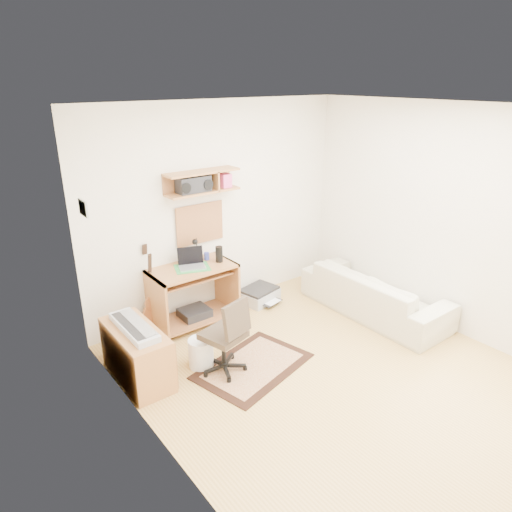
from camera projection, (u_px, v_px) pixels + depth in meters
floor at (330, 374)px, 4.73m from camera, size 3.60×4.00×0.01m
ceiling at (348, 107)px, 3.78m from camera, size 3.60×4.00×0.01m
back_wall at (219, 209)px, 5.74m from camera, size 3.60×0.01×2.60m
left_wall at (159, 312)px, 3.24m from camera, size 0.01×4.00×2.60m
right_wall at (447, 220)px, 5.28m from camera, size 0.01×4.00×2.60m
wall_shelf at (202, 182)px, 5.33m from camera, size 0.90×0.25×0.26m
cork_board at (200, 224)px, 5.60m from camera, size 0.64×0.03×0.49m
wall_photo at (83, 208)px, 4.20m from camera, size 0.02×0.20×0.15m
desk at (194, 296)px, 5.54m from camera, size 1.00×0.55×0.75m
laptop at (192, 259)px, 5.35m from camera, size 0.38×0.38×0.23m
speaker at (219, 254)px, 5.53m from camera, size 0.09×0.09×0.19m
desk_lamp at (197, 249)px, 5.54m from camera, size 0.10×0.10×0.30m
pencil_cup at (207, 256)px, 5.61m from camera, size 0.06×0.06×0.09m
boombox at (193, 185)px, 5.26m from camera, size 0.39×0.18×0.20m
rug at (253, 366)px, 4.84m from camera, size 1.32×1.03×0.02m
task_chair at (223, 335)px, 4.62m from camera, size 0.53×0.53×0.85m
cabinet at (137, 354)px, 4.57m from camera, size 0.40×0.90×0.55m
music_keyboard at (134, 327)px, 4.45m from camera, size 0.23×0.72×0.06m
guitar at (152, 290)px, 5.32m from camera, size 0.29×0.19×1.08m
waste_basket at (201, 353)px, 4.80m from camera, size 0.29×0.29×0.31m
printer at (259, 295)px, 6.21m from camera, size 0.55×0.47×0.18m
sofa at (375, 286)px, 5.81m from camera, size 0.56×1.91×0.75m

